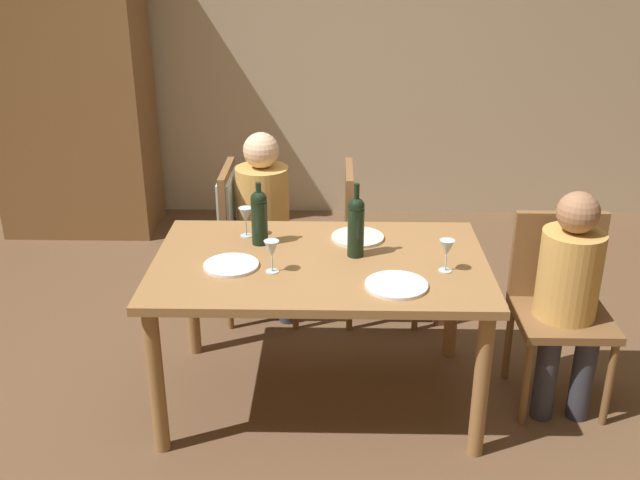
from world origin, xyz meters
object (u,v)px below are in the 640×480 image
wine_glass_centre (246,216)px  wine_glass_near_right (272,250)px  dining_table (320,278)px  person_man_bearded (268,213)px  chair_right_end (559,296)px  dinner_plate_guest_left (358,237)px  wine_glass_near_left (447,249)px  wine_bottle_tall_green (259,216)px  chair_far_left (242,222)px  dinner_plate_host (396,285)px  handbag (439,298)px  wine_bottle_dark_red (356,225)px  armoire_cabinet (70,87)px  person_woman_host (569,287)px  dinner_plate_guest_right (231,265)px  chair_far_right (368,233)px

wine_glass_centre → wine_glass_near_right: 0.44m
dining_table → person_man_bearded: bearing=110.4°
wine_glass_centre → chair_right_end: bearing=-7.2°
chair_right_end → dinner_plate_guest_left: (-0.97, 0.17, 0.22)m
wine_glass_near_left → dinner_plate_guest_left: bearing=136.5°
person_man_bearded → wine_bottle_tall_green: (0.03, -0.68, 0.24)m
chair_far_left → wine_glass_near_right: (0.26, -0.99, 0.26)m
dinner_plate_host → handbag: (0.37, 1.13, -0.65)m
wine_glass_centre → wine_glass_near_left: bearing=-22.4°
wine_bottle_dark_red → handbag: size_ratio=1.26×
armoire_cabinet → wine_glass_near_right: armoire_cabinet is taller
wine_bottle_tall_green → wine_bottle_dark_red: (0.46, -0.13, 0.01)m
person_woman_host → person_man_bearded: bearing=-31.1°
dining_table → chair_right_end: bearing=4.3°
wine_bottle_dark_red → wine_glass_centre: size_ratio=2.37×
dinner_plate_host → dinner_plate_guest_right: 0.75m
armoire_cabinet → person_man_bearded: bearing=-41.5°
chair_right_end → dinner_plate_guest_right: (-1.55, -0.17, 0.22)m
dining_table → wine_glass_centre: 0.50m
wine_glass_near_left → handbag: size_ratio=0.53×
chair_far_right → wine_glass_near_right: bearing=-25.3°
wine_bottle_tall_green → wine_glass_near_left: size_ratio=2.08×
armoire_cabinet → handbag: size_ratio=7.79×
chair_far_left → dinner_plate_host: bearing=35.4°
chair_far_right → dinner_plate_guest_right: size_ratio=3.68×
armoire_cabinet → wine_bottle_dark_red: size_ratio=6.16×
wine_glass_near_left → handbag: wine_glass_near_left is taller
armoire_cabinet → dinner_plate_guest_right: (1.47, -2.31, -0.34)m
person_woman_host → wine_bottle_dark_red: size_ratio=3.08×
dining_table → wine_glass_centre: bearing=143.2°
person_woman_host → wine_bottle_tall_green: bearing=-8.4°
chair_far_left → wine_glass_centre: size_ratio=6.17×
person_woman_host → wine_bottle_dark_red: (-0.99, 0.08, 0.27)m
armoire_cabinet → dinner_plate_host: armoire_cabinet is taller
armoire_cabinet → person_man_bearded: size_ratio=1.94×
person_man_bearded → dining_table: bearing=20.4°
person_woman_host → person_man_bearded: size_ratio=0.97×
wine_glass_near_right → person_man_bearded: bearing=96.4°
chair_right_end → person_man_bearded: person_man_bearded is taller
wine_bottle_dark_red → wine_glass_near_left: bearing=-21.8°
chair_right_end → wine_bottle_tall_green: wine_bottle_tall_green is taller
wine_bottle_dark_red → chair_far_left: bearing=128.1°
chair_right_end → chair_far_left: (-1.62, 0.77, 0.06)m
wine_bottle_tall_green → dinner_plate_host: wine_bottle_tall_green is taller
armoire_cabinet → chair_right_end: (3.02, -2.14, -0.56)m
armoire_cabinet → handbag: (2.57, -1.37, -0.99)m
wine_bottle_dark_red → dinner_plate_host: (0.17, -0.32, -0.15)m
chair_far_left → dinner_plate_host: size_ratio=3.40×
person_man_bearded → wine_bottle_tall_green: person_man_bearded is taller
chair_right_end → wine_glass_near_right: size_ratio=6.17×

